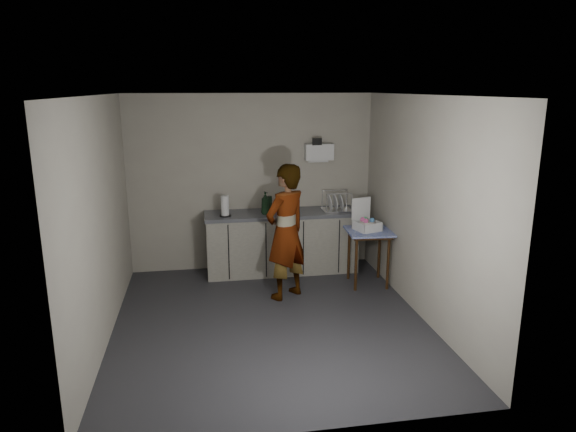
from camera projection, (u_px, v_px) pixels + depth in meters
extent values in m
plane|color=#28282D|center=(271.00, 322.00, 6.02)|extent=(4.00, 4.00, 0.00)
cube|color=#B0A799|center=(252.00, 183.00, 7.60)|extent=(3.60, 0.02, 2.60)
cube|color=#B0A799|center=(421.00, 209.00, 5.99)|extent=(0.02, 4.00, 2.60)
cube|color=#B0A799|center=(102.00, 222.00, 5.41)|extent=(0.02, 4.00, 2.60)
cube|color=white|center=(269.00, 96.00, 5.38)|extent=(3.60, 4.00, 0.01)
cube|color=black|center=(282.00, 268.00, 7.70)|extent=(2.20, 0.52, 0.08)
cube|color=#AEA99A|center=(282.00, 243.00, 7.60)|extent=(2.20, 0.58, 0.86)
cube|color=#53575E|center=(282.00, 214.00, 7.49)|extent=(2.24, 0.62, 0.05)
cube|color=black|center=(229.00, 252.00, 7.20)|extent=(0.02, 0.01, 0.80)
cube|color=black|center=(266.00, 250.00, 7.28)|extent=(0.02, 0.01, 0.80)
cube|color=black|center=(303.00, 248.00, 7.37)|extent=(0.01, 0.01, 0.80)
cube|color=black|center=(339.00, 246.00, 7.46)|extent=(0.02, 0.01, 0.80)
cube|color=white|center=(319.00, 152.00, 7.59)|extent=(0.42, 0.16, 0.24)
cube|color=white|center=(318.00, 161.00, 7.67)|extent=(0.30, 0.06, 0.04)
cube|color=black|center=(317.00, 142.00, 7.46)|extent=(0.14, 0.02, 0.10)
cylinder|color=#3C220D|center=(356.00, 265.00, 6.88)|extent=(0.04, 0.04, 0.72)
cylinder|color=#3C220D|center=(388.00, 264.00, 6.93)|extent=(0.04, 0.04, 0.72)
cylinder|color=#3C220D|center=(349.00, 255.00, 7.31)|extent=(0.04, 0.04, 0.72)
cylinder|color=#3C220D|center=(379.00, 254.00, 7.35)|extent=(0.04, 0.04, 0.72)
cube|color=#3C220D|center=(369.00, 234.00, 7.03)|extent=(0.56, 0.56, 0.04)
cube|color=#1C34A8|center=(369.00, 231.00, 7.02)|extent=(0.64, 0.64, 0.03)
imported|color=#B2A593|center=(286.00, 232.00, 6.55)|extent=(0.77, 0.72, 1.76)
imported|color=black|center=(265.00, 203.00, 7.33)|extent=(0.16, 0.16, 0.32)
cylinder|color=red|center=(277.00, 207.00, 7.48)|extent=(0.07, 0.07, 0.13)
cylinder|color=black|center=(270.00, 204.00, 7.45)|extent=(0.07, 0.07, 0.24)
cylinder|color=black|center=(225.00, 216.00, 7.25)|extent=(0.17, 0.17, 0.02)
cylinder|color=white|center=(225.00, 205.00, 7.21)|extent=(0.11, 0.11, 0.28)
cube|color=silver|center=(337.00, 210.00, 7.56)|extent=(0.42, 0.31, 0.02)
cylinder|color=silver|center=(327.00, 203.00, 7.37)|extent=(0.01, 0.01, 0.27)
cylinder|color=silver|center=(352.00, 202.00, 7.43)|extent=(0.01, 0.01, 0.27)
cylinder|color=silver|center=(322.00, 199.00, 7.63)|extent=(0.01, 0.01, 0.27)
cylinder|color=silver|center=(347.00, 198.00, 7.69)|extent=(0.01, 0.01, 0.27)
cylinder|color=white|center=(330.00, 202.00, 7.52)|extent=(0.05, 0.23, 0.23)
cylinder|color=white|center=(335.00, 202.00, 7.53)|extent=(0.05, 0.23, 0.23)
cylinder|color=white|center=(341.00, 202.00, 7.54)|extent=(0.05, 0.23, 0.23)
cube|color=white|center=(367.00, 230.00, 7.03)|extent=(0.38, 0.38, 0.01)
cube|color=white|center=(373.00, 228.00, 6.89)|extent=(0.29, 0.10, 0.11)
cube|color=white|center=(361.00, 223.00, 7.14)|extent=(0.29, 0.10, 0.11)
cube|color=white|center=(358.00, 227.00, 6.95)|extent=(0.10, 0.29, 0.11)
cube|color=white|center=(376.00, 224.00, 7.08)|extent=(0.10, 0.29, 0.11)
cube|color=white|center=(361.00, 208.00, 7.10)|extent=(0.29, 0.10, 0.30)
cylinder|color=white|center=(367.00, 225.00, 7.01)|extent=(0.20, 0.20, 0.11)
sphere|color=#FF5DB2|center=(366.00, 221.00, 6.94)|extent=(0.07, 0.07, 0.07)
sphere|color=#4F93D7|center=(372.00, 220.00, 6.98)|extent=(0.07, 0.07, 0.07)
sphere|color=#55CE7C|center=(365.00, 219.00, 7.04)|extent=(0.07, 0.07, 0.07)
sphere|color=#FF5DB2|center=(363.00, 220.00, 7.02)|extent=(0.07, 0.07, 0.07)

